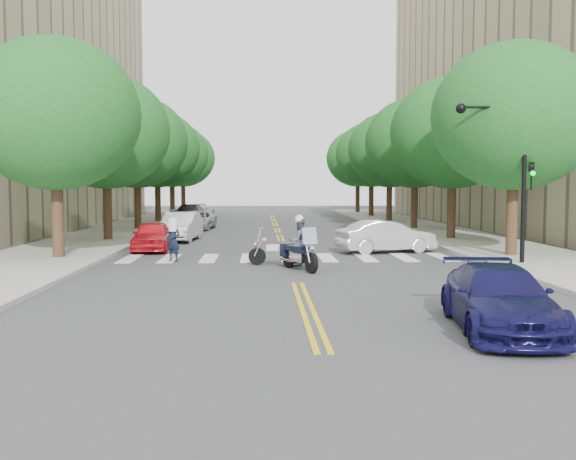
{
  "coord_description": "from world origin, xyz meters",
  "views": [
    {
      "loc": [
        -1.09,
        -18.74,
        2.9
      ],
      "look_at": [
        -0.1,
        3.89,
        1.3
      ],
      "focal_mm": 40.0,
      "sensor_mm": 36.0,
      "label": 1
    }
  ],
  "objects": [
    {
      "name": "tree_l_4",
      "position": [
        -8.8,
        38.0,
        5.55
      ],
      "size": [
        6.4,
        6.4,
        8.45
      ],
      "color": "#382316",
      "rests_on": "ground"
    },
    {
      "name": "tree_r_3",
      "position": [
        8.8,
        30.0,
        5.55
      ],
      "size": [
        6.4,
        6.4,
        8.45
      ],
      "color": "#382316",
      "rests_on": "ground"
    },
    {
      "name": "convertible",
      "position": [
        4.29,
        8.34,
        0.7
      ],
      "size": [
        4.46,
        2.56,
        1.39
      ],
      "primitive_type": "imported",
      "rotation": [
        0.0,
        0.0,
        1.84
      ],
      "color": "silver",
      "rests_on": "ground"
    },
    {
      "name": "motorcycle_parked",
      "position": [
        -0.3,
        4.16,
        0.47
      ],
      "size": [
        2.08,
        0.77,
        1.36
      ],
      "rotation": [
        0.0,
        0.0,
        1.37
      ],
      "color": "black",
      "rests_on": "ground"
    },
    {
      "name": "tree_r_0",
      "position": [
        8.8,
        6.0,
        5.55
      ],
      "size": [
        6.4,
        6.4,
        8.45
      ],
      "color": "#382316",
      "rests_on": "ground"
    },
    {
      "name": "officer_standing",
      "position": [
        -4.37,
        5.55,
        0.8
      ],
      "size": [
        0.7,
        0.62,
        1.6
      ],
      "primitive_type": "imported",
      "rotation": [
        0.0,
        0.0,
        -0.5
      ],
      "color": "black",
      "rests_on": "ground"
    },
    {
      "name": "tree_r_2",
      "position": [
        8.8,
        22.0,
        5.55
      ],
      "size": [
        6.4,
        6.4,
        8.45
      ],
      "color": "#382316",
      "rests_on": "ground"
    },
    {
      "name": "tree_r_4",
      "position": [
        8.8,
        38.0,
        5.55
      ],
      "size": [
        6.4,
        6.4,
        8.45
      ],
      "color": "#382316",
      "rests_on": "ground"
    },
    {
      "name": "parked_car_c",
      "position": [
        -5.2,
        22.69,
        0.61
      ],
      "size": [
        2.35,
        4.56,
        1.23
      ],
      "primitive_type": "imported",
      "rotation": [
        0.0,
        0.0,
        -0.07
      ],
      "color": "#94959B",
      "rests_on": "ground"
    },
    {
      "name": "sedan_blue",
      "position": [
        3.65,
        -6.34,
        0.64
      ],
      "size": [
        2.3,
        4.6,
        1.28
      ],
      "primitive_type": "imported",
      "rotation": [
        0.0,
        0.0,
        -0.12
      ],
      "color": "#100F40",
      "rests_on": "ground"
    },
    {
      "name": "tree_l_0",
      "position": [
        -8.8,
        6.0,
        5.55
      ],
      "size": [
        6.4,
        6.4,
        8.45
      ],
      "color": "#382316",
      "rests_on": "ground"
    },
    {
      "name": "tree_r_1",
      "position": [
        8.8,
        14.0,
        5.55
      ],
      "size": [
        6.4,
        6.4,
        8.45
      ],
      "color": "#382316",
      "rests_on": "ground"
    },
    {
      "name": "sidewalk_left",
      "position": [
        -9.5,
        22.0,
        0.07
      ],
      "size": [
        5.0,
        60.0,
        0.15
      ],
      "primitive_type": "cube",
      "color": "#9E9991",
      "rests_on": "ground"
    },
    {
      "name": "tree_r_5",
      "position": [
        8.8,
        46.0,
        5.55
      ],
      "size": [
        6.4,
        6.4,
        8.45
      ],
      "color": "#382316",
      "rests_on": "ground"
    },
    {
      "name": "parked_car_b",
      "position": [
        -5.2,
        14.5,
        0.74
      ],
      "size": [
        1.93,
        4.62,
        1.48
      ],
      "primitive_type": "imported",
      "rotation": [
        0.0,
        0.0,
        -0.08
      ],
      "color": "silver",
      "rests_on": "ground"
    },
    {
      "name": "tree_l_3",
      "position": [
        -8.8,
        30.0,
        5.55
      ],
      "size": [
        6.4,
        6.4,
        8.45
      ],
      "color": "#382316",
      "rests_on": "ground"
    },
    {
      "name": "parked_car_d",
      "position": [
        -6.3,
        28.5,
        0.73
      ],
      "size": [
        2.41,
        5.17,
        1.46
      ],
      "primitive_type": "imported",
      "rotation": [
        0.0,
        0.0,
        -0.07
      ],
      "color": "black",
      "rests_on": "ground"
    },
    {
      "name": "traffic_signal_pole",
      "position": [
        7.72,
        3.5,
        3.72
      ],
      "size": [
        2.82,
        0.42,
        6.0
      ],
      "color": "black",
      "rests_on": "ground"
    },
    {
      "name": "tree_l_2",
      "position": [
        -8.8,
        22.0,
        5.55
      ],
      "size": [
        6.4,
        6.4,
        8.45
      ],
      "color": "#382316",
      "rests_on": "ground"
    },
    {
      "name": "parked_car_a",
      "position": [
        -5.83,
        9.5,
        0.66
      ],
      "size": [
        1.76,
        3.95,
        1.32
      ],
      "primitive_type": "imported",
      "rotation": [
        0.0,
        0.0,
        0.05
      ],
      "color": "red",
      "rests_on": "ground"
    },
    {
      "name": "sidewalk_right",
      "position": [
        9.5,
        22.0,
        0.07
      ],
      "size": [
        5.0,
        60.0,
        0.15
      ],
      "primitive_type": "cube",
      "color": "#9E9991",
      "rests_on": "ground"
    },
    {
      "name": "motorcycle_police",
      "position": [
        0.21,
        2.91,
        0.84
      ],
      "size": [
        1.2,
        2.21,
        1.89
      ],
      "rotation": [
        0.0,
        0.0,
        3.56
      ],
      "color": "black",
      "rests_on": "ground"
    },
    {
      "name": "tree_l_5",
      "position": [
        -8.8,
        46.0,
        5.55
      ],
      "size": [
        6.4,
        6.4,
        8.45
      ],
      "color": "#382316",
      "rests_on": "ground"
    },
    {
      "name": "tree_l_1",
      "position": [
        -8.8,
        14.0,
        5.55
      ],
      "size": [
        6.4,
        6.4,
        8.45
      ],
      "color": "#382316",
      "rests_on": "ground"
    },
    {
      "name": "ground",
      "position": [
        0.0,
        0.0,
        0.0
      ],
      "size": [
        140.0,
        140.0,
        0.0
      ],
      "primitive_type": "plane",
      "color": "#38383A",
      "rests_on": "ground"
    },
    {
      "name": "parked_car_e",
      "position": [
        -5.2,
        30.43,
        0.58
      ],
      "size": [
        1.55,
        3.48,
        1.16
      ],
      "primitive_type": "imported",
      "rotation": [
        0.0,
        0.0,
        -0.05
      ],
      "color": "#949499",
      "rests_on": "ground"
    }
  ]
}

